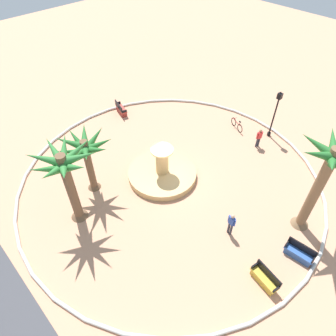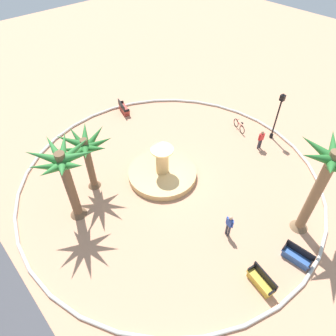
{
  "view_description": "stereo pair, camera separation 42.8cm",
  "coord_description": "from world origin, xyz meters",
  "px_view_note": "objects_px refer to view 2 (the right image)",
  "views": [
    {
      "loc": [
        -10.45,
        10.24,
        15.3
      ],
      "look_at": [
        0.2,
        0.05,
        1.0
      ],
      "focal_mm": 32.48,
      "sensor_mm": 36.0,
      "label": 1
    },
    {
      "loc": [
        -10.74,
        9.92,
        15.3
      ],
      "look_at": [
        0.2,
        0.05,
        1.0
      ],
      "focal_mm": 32.48,
      "sensor_mm": 36.0,
      "label": 2
    }
  ],
  "objects_px": {
    "palm_tree_near_fountain": "(64,169)",
    "bench_west": "(297,257)",
    "fountain": "(162,172)",
    "person_cyclist_helmet": "(261,139)",
    "bicycle_red_frame": "(239,126)",
    "lamppost": "(278,113)",
    "palm_tree_by_curb": "(86,150)",
    "bench_north": "(124,109)",
    "person_cyclist_photo": "(229,225)",
    "palm_tree_mid_plaza": "(325,176)",
    "bench_east": "(261,282)"
  },
  "relations": [
    {
      "from": "palm_tree_near_fountain",
      "to": "bench_west",
      "type": "xyz_separation_m",
      "value": [
        -10.75,
        -7.22,
        -3.58
      ]
    },
    {
      "from": "palm_tree_near_fountain",
      "to": "person_cyclist_photo",
      "type": "distance_m",
      "value": 9.64
    },
    {
      "from": "person_cyclist_helmet",
      "to": "bench_west",
      "type": "bearing_deg",
      "value": 137.71
    },
    {
      "from": "person_cyclist_photo",
      "to": "bench_west",
      "type": "bearing_deg",
      "value": -157.47
    },
    {
      "from": "lamppost",
      "to": "bicycle_red_frame",
      "type": "xyz_separation_m",
      "value": [
        2.38,
        1.16,
        -1.96
      ]
    },
    {
      "from": "palm_tree_near_fountain",
      "to": "palm_tree_mid_plaza",
      "type": "xyz_separation_m",
      "value": [
        -9.72,
        -9.34,
        0.49
      ]
    },
    {
      "from": "bench_east",
      "to": "bench_north",
      "type": "distance_m",
      "value": 18.06
    },
    {
      "from": "lamppost",
      "to": "person_cyclist_helmet",
      "type": "height_order",
      "value": "lamppost"
    },
    {
      "from": "palm_tree_by_curb",
      "to": "bench_north",
      "type": "relative_size",
      "value": 2.55
    },
    {
      "from": "palm_tree_mid_plaza",
      "to": "lamppost",
      "type": "relative_size",
      "value": 1.57
    },
    {
      "from": "fountain",
      "to": "lamppost",
      "type": "relative_size",
      "value": 1.19
    },
    {
      "from": "fountain",
      "to": "palm_tree_mid_plaza",
      "type": "height_order",
      "value": "palm_tree_mid_plaza"
    },
    {
      "from": "bicycle_red_frame",
      "to": "palm_tree_by_curb",
      "type": "bearing_deg",
      "value": 77.94
    },
    {
      "from": "bench_west",
      "to": "lamppost",
      "type": "bearing_deg",
      "value": -49.01
    },
    {
      "from": "lamppost",
      "to": "bench_north",
      "type": "bearing_deg",
      "value": 31.62
    },
    {
      "from": "palm_tree_near_fountain",
      "to": "bench_east",
      "type": "relative_size",
      "value": 3.19
    },
    {
      "from": "fountain",
      "to": "bench_west",
      "type": "relative_size",
      "value": 2.9
    },
    {
      "from": "fountain",
      "to": "bench_east",
      "type": "height_order",
      "value": "fountain"
    },
    {
      "from": "bench_west",
      "to": "bench_north",
      "type": "relative_size",
      "value": 0.98
    },
    {
      "from": "palm_tree_near_fountain",
      "to": "bench_east",
      "type": "height_order",
      "value": "palm_tree_near_fountain"
    },
    {
      "from": "bench_east",
      "to": "person_cyclist_photo",
      "type": "relative_size",
      "value": 0.98
    },
    {
      "from": "palm_tree_mid_plaza",
      "to": "bench_east",
      "type": "height_order",
      "value": "palm_tree_mid_plaza"
    },
    {
      "from": "bench_north",
      "to": "person_cyclist_helmet",
      "type": "bearing_deg",
      "value": -156.29
    },
    {
      "from": "lamppost",
      "to": "person_cyclist_helmet",
      "type": "distance_m",
      "value": 2.35
    },
    {
      "from": "palm_tree_by_curb",
      "to": "person_cyclist_helmet",
      "type": "bearing_deg",
      "value": -113.92
    },
    {
      "from": "lamppost",
      "to": "bicycle_red_frame",
      "type": "distance_m",
      "value": 3.3
    },
    {
      "from": "palm_tree_mid_plaza",
      "to": "lamppost",
      "type": "xyz_separation_m",
      "value": [
        6.15,
        -6.15,
        -2.08
      ]
    },
    {
      "from": "palm_tree_by_curb",
      "to": "person_cyclist_photo",
      "type": "xyz_separation_m",
      "value": [
        -8.6,
        -3.7,
        -2.28
      ]
    },
    {
      "from": "bench_north",
      "to": "lamppost",
      "type": "height_order",
      "value": "lamppost"
    },
    {
      "from": "palm_tree_near_fountain",
      "to": "person_cyclist_helmet",
      "type": "xyz_separation_m",
      "value": [
        -3.7,
        -13.63,
        -3.03
      ]
    },
    {
      "from": "palm_tree_near_fountain",
      "to": "bench_north",
      "type": "bearing_deg",
      "value": -50.43
    },
    {
      "from": "fountain",
      "to": "person_cyclist_photo",
      "type": "height_order",
      "value": "fountain"
    },
    {
      "from": "person_cyclist_photo",
      "to": "lamppost",
      "type": "bearing_deg",
      "value": -69.81
    },
    {
      "from": "palm_tree_by_curb",
      "to": "palm_tree_mid_plaza",
      "type": "height_order",
      "value": "palm_tree_mid_plaza"
    },
    {
      "from": "palm_tree_near_fountain",
      "to": "bench_east",
      "type": "xyz_separation_m",
      "value": [
        -10.28,
        -4.6,
        -3.58
      ]
    },
    {
      "from": "palm_tree_near_fountain",
      "to": "bench_north",
      "type": "distance_m",
      "value": 11.98
    },
    {
      "from": "palm_tree_by_curb",
      "to": "fountain",
      "type": "bearing_deg",
      "value": -120.46
    },
    {
      "from": "bench_west",
      "to": "person_cyclist_helmet",
      "type": "xyz_separation_m",
      "value": [
        7.05,
        -6.41,
        0.55
      ]
    },
    {
      "from": "palm_tree_near_fountain",
      "to": "bench_west",
      "type": "distance_m",
      "value": 13.44
    },
    {
      "from": "bench_west",
      "to": "person_cyclist_photo",
      "type": "distance_m",
      "value": 3.94
    },
    {
      "from": "palm_tree_near_fountain",
      "to": "bench_west",
      "type": "height_order",
      "value": "palm_tree_near_fountain"
    },
    {
      "from": "fountain",
      "to": "bench_west",
      "type": "bearing_deg",
      "value": -173.53
    },
    {
      "from": "bench_west",
      "to": "person_cyclist_photo",
      "type": "relative_size",
      "value": 0.96
    },
    {
      "from": "fountain",
      "to": "person_cyclist_helmet",
      "type": "xyz_separation_m",
      "value": [
        -2.75,
        -7.52,
        0.56
      ]
    },
    {
      "from": "palm_tree_near_fountain",
      "to": "bicycle_red_frame",
      "type": "xyz_separation_m",
      "value": [
        -1.19,
        -14.33,
        -3.55
      ]
    },
    {
      "from": "palm_tree_by_curb",
      "to": "bench_west",
      "type": "bearing_deg",
      "value": -156.94
    },
    {
      "from": "palm_tree_by_curb",
      "to": "bicycle_red_frame",
      "type": "relative_size",
      "value": 2.65
    },
    {
      "from": "palm_tree_by_curb",
      "to": "bicycle_red_frame",
      "type": "distance_m",
      "value": 12.9
    },
    {
      "from": "bench_north",
      "to": "lamppost",
      "type": "distance_m",
      "value": 12.9
    },
    {
      "from": "bench_north",
      "to": "bicycle_red_frame",
      "type": "distance_m",
      "value": 10.11
    }
  ]
}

